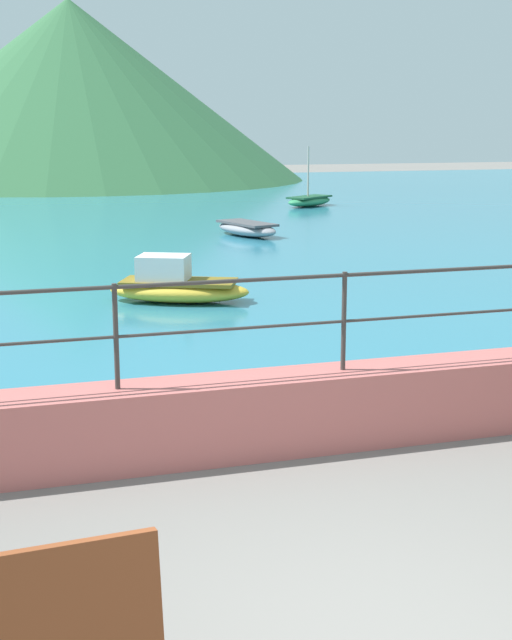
% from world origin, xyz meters
% --- Properties ---
extents(promenade_wall, '(20.00, 0.56, 0.70)m').
position_xyz_m(promenade_wall, '(0.00, 3.20, 0.35)').
color(promenade_wall, '#BC605B').
rests_on(promenade_wall, ground).
extents(railing, '(18.44, 0.04, 0.90)m').
position_xyz_m(railing, '(0.00, 3.20, 1.33)').
color(railing, '#383330').
rests_on(railing, promenade_wall).
extents(lake_water, '(64.00, 44.32, 0.06)m').
position_xyz_m(lake_water, '(0.00, 25.84, 0.03)').
color(lake_water, teal).
rests_on(lake_water, ground).
extents(hill_main, '(24.56, 24.56, 9.30)m').
position_xyz_m(hill_main, '(2.75, 44.58, 4.65)').
color(hill_main, '#33663D').
rests_on(hill_main, ground).
extents(boat_0, '(2.39, 2.07, 2.11)m').
position_xyz_m(boat_0, '(9.12, 25.79, 0.26)').
color(boat_0, '#338C59').
rests_on(boat_0, lake_water).
extents(boat_1, '(1.54, 2.46, 0.36)m').
position_xyz_m(boat_1, '(4.52, 18.10, 0.26)').
color(boat_1, gray).
rests_on(boat_1, lake_water).
extents(boat_2, '(2.47, 1.77, 0.76)m').
position_xyz_m(boat_2, '(0.90, 9.94, 0.33)').
color(boat_2, gold).
rests_on(boat_2, lake_water).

